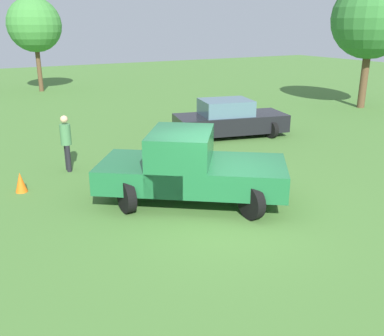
# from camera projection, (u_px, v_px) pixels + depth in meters

# --- Properties ---
(ground_plane) EXTENTS (80.00, 80.00, 0.00)m
(ground_plane) POSITION_uv_depth(u_px,v_px,m) (220.00, 212.00, 10.25)
(ground_plane) COLOR #477533
(pickup_truck) EXTENTS (4.34, 4.89, 1.83)m
(pickup_truck) POSITION_uv_depth(u_px,v_px,m) (187.00, 166.00, 10.60)
(pickup_truck) COLOR black
(pickup_truck) RESTS_ON ground_plane
(sedan_near) EXTENTS (2.80, 4.69, 1.49)m
(sedan_near) POSITION_uv_depth(u_px,v_px,m) (229.00, 119.00, 16.97)
(sedan_near) COLOR black
(sedan_near) RESTS_ON ground_plane
(person_bystander) EXTENTS (0.34, 0.34, 1.73)m
(person_bystander) POSITION_uv_depth(u_px,v_px,m) (66.00, 140.00, 12.84)
(person_bystander) COLOR black
(person_bystander) RESTS_ON ground_plane
(tree_back_left) EXTENTS (3.43, 3.43, 5.97)m
(tree_back_left) POSITION_uv_depth(u_px,v_px,m) (34.00, 25.00, 27.26)
(tree_back_left) COLOR brown
(tree_back_left) RESTS_ON ground_plane
(tree_back_right) EXTENTS (4.04, 4.04, 6.59)m
(tree_back_right) POSITION_uv_depth(u_px,v_px,m) (372.00, 19.00, 21.60)
(tree_back_right) COLOR brown
(tree_back_right) RESTS_ON ground_plane
(traffic_cone) EXTENTS (0.32, 0.32, 0.55)m
(traffic_cone) POSITION_uv_depth(u_px,v_px,m) (21.00, 182.00, 11.41)
(traffic_cone) COLOR orange
(traffic_cone) RESTS_ON ground_plane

